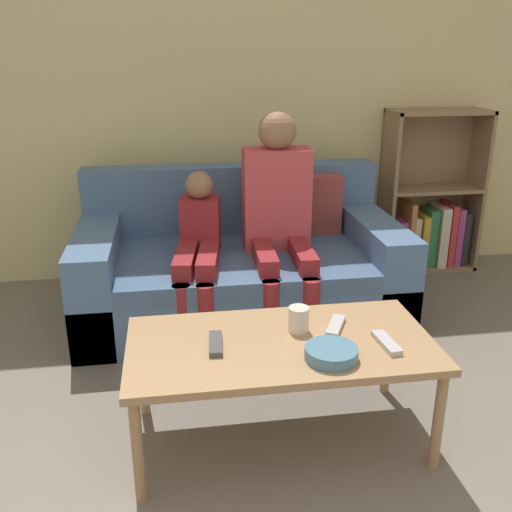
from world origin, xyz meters
The scene contains 11 objects.
wall_back centered at (0.00, 2.89, 1.30)m, with size 12.00×0.06×2.60m.
couch centered at (0.14, 2.22, 0.26)m, with size 1.79×0.99×0.79m.
bookshelf centered at (1.51, 2.73, 0.40)m, with size 0.65×0.28×1.08m.
coffee_table centered at (0.14, 1.00, 0.39)m, with size 1.14×0.58×0.43m.
person_adult centered at (0.34, 2.13, 0.64)m, with size 0.38×0.68×1.15m.
person_child centered at (-0.11, 2.05, 0.46)m, with size 0.30×0.69×0.83m.
cup_near centered at (0.22, 1.08, 0.48)m, with size 0.08×0.08×0.10m.
tv_remote_0 centered at (0.37, 1.07, 0.44)m, with size 0.12×0.17×0.02m.
tv_remote_1 centered at (-0.10, 1.00, 0.44)m, with size 0.06×0.17×0.02m.
tv_remote_2 centered at (0.52, 0.91, 0.44)m, with size 0.06×0.17×0.02m.
snack_bowl centered at (0.29, 0.85, 0.46)m, with size 0.19×0.19×0.05m.
Camera 1 is at (-0.24, -0.85, 1.47)m, focal length 40.00 mm.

